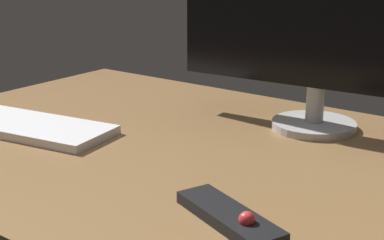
{
  "coord_description": "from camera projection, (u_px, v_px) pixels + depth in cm",
  "views": [
    {
      "loc": [
        55.81,
        -82.47,
        38.69
      ],
      "look_at": [
        -4.71,
        -1.19,
        8.0
      ],
      "focal_mm": 55.0,
      "sensor_mm": 36.0,
      "label": 1
    }
  ],
  "objects": [
    {
      "name": "desk",
      "position": [
        217.0,
        160.0,
        1.06
      ],
      "size": [
        140.0,
        84.0,
        2.0
      ],
      "primitive_type": "cube",
      "color": "olive",
      "rests_on": "ground"
    },
    {
      "name": "monitor",
      "position": [
        321.0,
        12.0,
        1.14
      ],
      "size": [
        60.1,
        17.19,
        42.27
      ],
      "rotation": [
        0.0,
        0.0,
        0.07
      ],
      "color": "#BABABA",
      "rests_on": "desk"
    },
    {
      "name": "keyboard",
      "position": [
        25.0,
        126.0,
        1.2
      ],
      "size": [
        39.09,
        19.79,
        1.74
      ],
      "primitive_type": "cube",
      "rotation": [
        0.0,
        0.0,
        0.16
      ],
      "color": "white",
      "rests_on": "desk"
    },
    {
      "name": "media_remote",
      "position": [
        230.0,
        217.0,
        0.8
      ],
      "size": [
        19.47,
        12.07,
        3.23
      ],
      "rotation": [
        0.0,
        0.0,
        -0.38
      ],
      "color": "black",
      "rests_on": "desk"
    }
  ]
}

